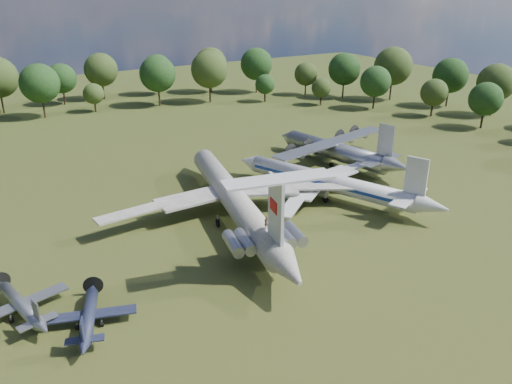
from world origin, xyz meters
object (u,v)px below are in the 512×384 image
tu104_jet (329,185)px  an12_transport (335,153)px  small_prop_northwest (22,308)px  small_prop_west (89,318)px  person_on_il62 (266,222)px  il62_airliner (233,203)px

tu104_jet → an12_transport: bearing=25.1°
tu104_jet → small_prop_northwest: tu104_jet is taller
an12_transport → small_prop_west: bearing=-165.5°
tu104_jet → small_prop_west: (-43.65, -14.48, -1.13)m
person_on_il62 → small_prop_west: bearing=-0.9°
tu104_jet → person_on_il62: bearing=-169.1°
il62_airliner → small_prop_northwest: il62_airliner is taller
tu104_jet → small_prop_west: 46.00m
an12_transport → small_prop_northwest: an12_transport is taller
small_prop_west → person_on_il62: bearing=21.3°
an12_transport → small_prop_west: (-55.39, -27.00, -1.26)m
small_prop_west → small_prop_northwest: small_prop_northwest is taller
small_prop_west → small_prop_northwest: (-5.83, 5.60, 0.07)m
an12_transport → small_prop_west: size_ratio=2.55×
tu104_jet → person_on_il62: (-20.97, -13.44, 3.97)m
il62_airliner → small_prop_west: size_ratio=3.99×
il62_airliner → tu104_jet: bearing=9.4°
il62_airliner → an12_transport: 31.81m
il62_airliner → an12_transport: il62_airliner is taller
an12_transport → person_on_il62: (-32.71, -25.97, 3.84)m
small_prop_west → person_on_il62: 23.27m
tu104_jet → small_prop_northwest: size_ratio=2.94×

